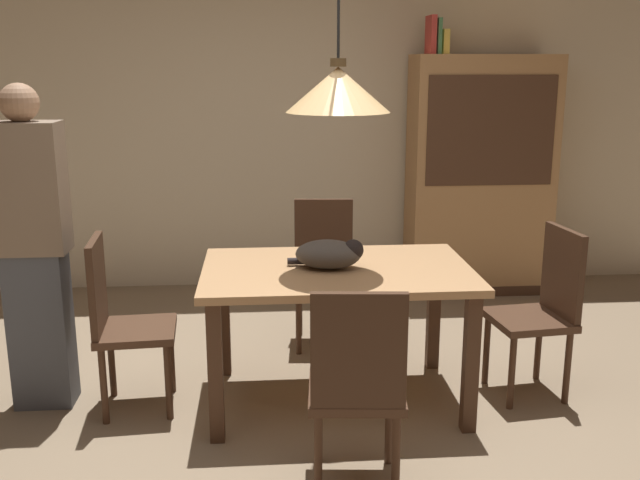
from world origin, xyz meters
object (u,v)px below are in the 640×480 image
at_px(book_red_tall, 431,35).
at_px(cat_sleeping, 330,254).
at_px(chair_far_back, 324,265).
at_px(book_yellow_short, 444,42).
at_px(dining_table, 337,286).
at_px(chair_left_side, 120,317).
at_px(chair_right_side, 543,305).
at_px(person_standing, 33,249).
at_px(hutch_bookcase, 479,180).
at_px(book_green_slim, 437,36).
at_px(pendant_lamp, 338,89).
at_px(chair_near_front, 357,382).

bearing_deg(book_red_tall, cat_sleeping, -115.99).
distance_m(chair_far_back, book_yellow_short, 2.01).
xyz_separation_m(dining_table, chair_left_side, (-1.13, -0.01, -0.14)).
bearing_deg(cat_sleeping, book_yellow_short, 61.63).
xyz_separation_m(chair_right_side, book_yellow_short, (-0.14, 1.89, 1.43)).
height_order(chair_left_side, person_standing, person_standing).
relative_size(book_red_tall, book_yellow_short, 1.40).
bearing_deg(chair_left_side, chair_right_side, 0.38).
bearing_deg(cat_sleeping, hutch_bookcase, 54.48).
bearing_deg(chair_right_side, cat_sleeping, -179.02).
bearing_deg(dining_table, chair_right_side, 0.46).
height_order(cat_sleeping, book_yellow_short, book_yellow_short).
xyz_separation_m(cat_sleeping, book_red_tall, (0.93, 1.91, 1.16)).
relative_size(chair_left_side, hutch_bookcase, 0.50).
height_order(hutch_bookcase, book_green_slim, book_green_slim).
distance_m(chair_far_back, hutch_bookcase, 1.70).
bearing_deg(book_yellow_short, person_standing, -144.79).
distance_m(chair_left_side, book_green_slim, 3.17).
relative_size(book_red_tall, book_green_slim, 1.08).
bearing_deg(chair_right_side, pendant_lamp, -179.54).
distance_m(chair_right_side, book_red_tall, 2.41).
relative_size(chair_far_back, cat_sleeping, 2.36).
relative_size(book_green_slim, book_yellow_short, 1.30).
bearing_deg(pendant_lamp, book_red_tall, 64.79).
distance_m(dining_table, chair_far_back, 0.89).
relative_size(pendant_lamp, book_green_slim, 5.00).
distance_m(hutch_bookcase, book_yellow_short, 1.10).
bearing_deg(book_red_tall, chair_far_back, -131.09).
xyz_separation_m(pendant_lamp, book_green_slim, (0.94, 1.89, 0.32)).
relative_size(chair_right_side, hutch_bookcase, 0.50).
xyz_separation_m(dining_table, chair_near_front, (-0.01, -0.88, -0.14)).
relative_size(dining_table, chair_right_side, 1.51).
bearing_deg(hutch_bookcase, chair_left_side, -142.23).
relative_size(chair_right_side, cat_sleeping, 2.36).
bearing_deg(book_green_slim, book_red_tall, 180.00).
xyz_separation_m(chair_left_side, cat_sleeping, (1.09, -0.00, 0.32)).
xyz_separation_m(chair_far_back, pendant_lamp, (-0.01, -0.88, 1.15)).
xyz_separation_m(chair_near_front, book_green_slim, (0.95, 2.77, 1.47)).
bearing_deg(chair_right_side, book_green_slim, 95.66).
height_order(chair_left_side, book_red_tall, book_red_tall).
height_order(chair_far_back, book_red_tall, book_red_tall).
bearing_deg(book_green_slim, hutch_bookcase, -0.23).
distance_m(chair_right_side, pendant_lamp, 1.61).
distance_m(chair_left_side, book_red_tall, 3.14).
xyz_separation_m(dining_table, book_green_slim, (0.94, 1.89, 1.33)).
distance_m(hutch_bookcase, book_red_tall, 1.18).
bearing_deg(book_yellow_short, cat_sleeping, -118.37).
xyz_separation_m(chair_right_side, pendant_lamp, (-1.13, -0.01, 1.15)).
height_order(book_red_tall, book_yellow_short, book_red_tall).
bearing_deg(pendant_lamp, chair_near_front, -90.44).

